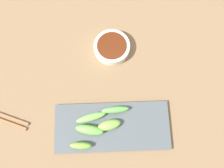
{
  "coord_description": "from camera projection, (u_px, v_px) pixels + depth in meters",
  "views": [
    {
      "loc": [
        0.22,
        0.01,
        0.84
      ],
      "look_at": [
        -0.0,
        0.01,
        0.05
      ],
      "focal_mm": 40.48,
      "sensor_mm": 36.0,
      "label": 1
    }
  ],
  "objects": [
    {
      "name": "broccoli_stalk_0",
      "position": [
        89.0,
        130.0,
        0.78
      ],
      "size": [
        0.05,
        0.09,
        0.03
      ],
      "primitive_type": "ellipsoid",
      "rotation": [
        0.0,
        0.0,
        -0.19
      ],
      "color": "#68B549",
      "rests_on": "serving_plate"
    },
    {
      "name": "sauce_bowl",
      "position": [
        112.0,
        47.0,
        0.87
      ],
      "size": [
        0.12,
        0.12,
        0.03
      ],
      "color": "silver",
      "rests_on": "tabletop"
    },
    {
      "name": "broccoli_stalk_4",
      "position": [
        81.0,
        146.0,
        0.77
      ],
      "size": [
        0.03,
        0.07,
        0.03
      ],
      "primitive_type": "ellipsoid",
      "rotation": [
        0.0,
        0.0,
        -0.06
      ],
      "color": "#75AE3D",
      "rests_on": "serving_plate"
    },
    {
      "name": "serving_plate",
      "position": [
        112.0,
        127.0,
        0.81
      ],
      "size": [
        0.15,
        0.37,
        0.01
      ],
      "primitive_type": "cube",
      "color": "#4A5056",
      "rests_on": "tabletop"
    },
    {
      "name": "broccoli_stalk_1",
      "position": [
        91.0,
        117.0,
        0.8
      ],
      "size": [
        0.05,
        0.1,
        0.02
      ],
      "primitive_type": "ellipsoid",
      "rotation": [
        0.0,
        0.0,
        0.24
      ],
      "color": "#72B152",
      "rests_on": "serving_plate"
    },
    {
      "name": "tabletop",
      "position": [
        108.0,
        88.0,
        0.86
      ],
      "size": [
        2.1,
        2.1,
        0.02
      ],
      "primitive_type": "cube",
      "color": "#7E6244",
      "rests_on": "ground"
    },
    {
      "name": "broccoli_stalk_3",
      "position": [
        110.0,
        125.0,
        0.79
      ],
      "size": [
        0.05,
        0.08,
        0.03
      ],
      "primitive_type": "ellipsoid",
      "rotation": [
        0.0,
        0.0,
        0.2
      ],
      "color": "#78AA47",
      "rests_on": "serving_plate"
    },
    {
      "name": "broccoli_stalk_2",
      "position": [
        115.0,
        110.0,
        0.8
      ],
      "size": [
        0.03,
        0.09,
        0.03
      ],
      "primitive_type": "ellipsoid",
      "rotation": [
        0.0,
        0.0,
        0.06
      ],
      "color": "#5FB34D",
      "rests_on": "serving_plate"
    }
  ]
}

